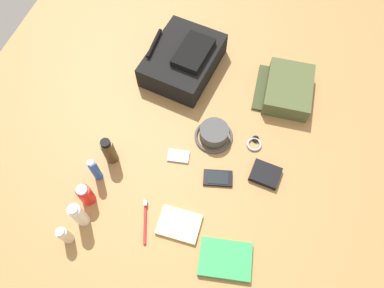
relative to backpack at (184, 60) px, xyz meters
name	(u,v)px	position (x,y,z in m)	size (l,w,h in m)	color
ground_plane	(192,150)	(-0.38, -0.16, -0.07)	(2.64, 2.02, 0.02)	#A07340
backpack	(184,60)	(0.00, 0.00, 0.00)	(0.39, 0.32, 0.14)	black
toiletry_pouch	(287,89)	(0.00, -0.47, -0.02)	(0.27, 0.25, 0.08)	#47512D
bucket_hat	(214,134)	(-0.30, -0.23, -0.03)	(0.16, 0.16, 0.06)	#484848
lotion_bottle	(65,235)	(-0.85, 0.15, -0.01)	(0.04, 0.04, 0.11)	beige
toothpaste_tube	(79,215)	(-0.78, 0.13, 0.01)	(0.04, 0.04, 0.15)	white
sunscreen_spray	(86,195)	(-0.70, 0.15, -0.01)	(0.05, 0.05, 0.11)	red
deodorant_spray	(95,170)	(-0.60, 0.15, 0.01)	(0.03, 0.03, 0.14)	blue
cologne_bottle	(109,151)	(-0.51, 0.13, 0.01)	(0.05, 0.05, 0.14)	#473319
paperback_novel	(225,259)	(-0.76, -0.40, -0.05)	(0.16, 0.20, 0.02)	#2D934C
cell_phone	(218,178)	(-0.47, -0.29, -0.05)	(0.09, 0.12, 0.01)	black
media_player	(179,156)	(-0.43, -0.12, -0.05)	(0.06, 0.09, 0.01)	#B7B7BC
wristwatch	(254,144)	(-0.28, -0.39, -0.05)	(0.07, 0.06, 0.01)	#99999E
toothbrush	(145,219)	(-0.71, -0.08, -0.05)	(0.16, 0.06, 0.02)	red
wallet	(265,174)	(-0.40, -0.46, -0.05)	(0.09, 0.11, 0.02)	black
notepad	(179,224)	(-0.69, -0.21, -0.05)	(0.11, 0.15, 0.02)	beige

